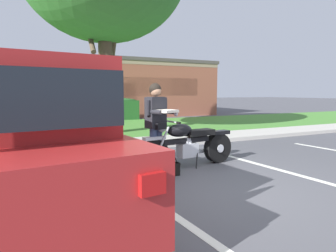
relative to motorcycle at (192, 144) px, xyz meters
name	(u,v)px	position (x,y,z in m)	size (l,w,h in m)	color
ground_plane	(218,187)	(-0.29, -1.36, -0.48)	(140.00, 140.00, 0.00)	#4C4C51
curb_strip	(142,147)	(-0.29, 2.21, -0.42)	(60.00, 0.20, 0.12)	#B7B2A8
concrete_walk	(132,143)	(-0.29, 3.06, -0.44)	(60.00, 1.50, 0.08)	#B7B2A8
grass_lawn	(103,129)	(-0.29, 6.91, -0.45)	(60.00, 6.20, 0.06)	#478433
stall_stripe_0	(144,194)	(-1.49, -1.16, -0.48)	(0.12, 4.40, 0.01)	silver
stall_stripe_1	(287,172)	(1.45, -1.16, -0.48)	(0.12, 4.40, 0.01)	silver
motorcycle	(192,144)	(0.00, 0.00, 0.00)	(2.24, 0.82, 1.18)	black
rider_person	(157,120)	(-0.81, -0.06, 0.53)	(0.55, 0.65, 1.70)	black
handbag	(172,168)	(-0.67, -0.44, -0.34)	(0.28, 0.13, 0.36)	black
parked_suv_adjacent	(10,139)	(-3.22, -1.05, 0.48)	(2.45, 5.02, 1.86)	#AD2323
hedge_left	(30,111)	(-2.98, 10.38, 0.17)	(3.33, 0.90, 1.24)	#235623
hedge_center_left	(115,109)	(1.22, 10.38, 0.17)	(2.43, 0.90, 1.24)	#235623
brick_building	(48,88)	(-1.86, 15.88, 1.33)	(20.95, 9.18, 3.62)	#93513D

